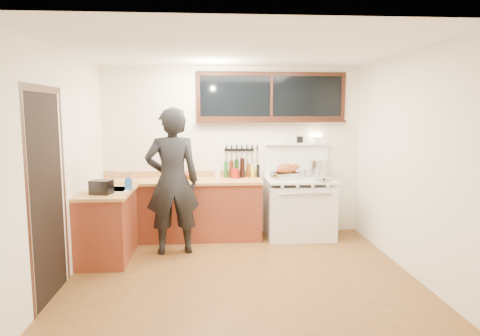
{
  "coord_description": "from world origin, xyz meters",
  "views": [
    {
      "loc": [
        -0.36,
        -4.91,
        1.9
      ],
      "look_at": [
        0.05,
        0.85,
        1.15
      ],
      "focal_mm": 32.0,
      "sensor_mm": 36.0,
      "label": 1
    }
  ],
  "objects": [
    {
      "name": "cutting_board",
      "position": [
        -0.7,
        1.42,
        0.95
      ],
      "size": [
        0.46,
        0.4,
        0.14
      ],
      "color": "tan",
      "rests_on": "counter_back"
    },
    {
      "name": "back_window",
      "position": [
        0.6,
        1.72,
        2.06
      ],
      "size": [
        2.32,
        0.13,
        0.77
      ],
      "color": "black",
      "rests_on": "room_shell"
    },
    {
      "name": "saucepan",
      "position": [
        1.16,
        1.61,
        0.96
      ],
      "size": [
        0.16,
        0.28,
        0.12
      ],
      "color": "silver",
      "rests_on": "vintage_stove"
    },
    {
      "name": "pot_lid",
      "position": [
        1.31,
        1.19,
        0.91
      ],
      "size": [
        0.31,
        0.31,
        0.04
      ],
      "color": "silver",
      "rests_on": "vintage_stove"
    },
    {
      "name": "coffee_tin",
      "position": [
        0.03,
        1.54,
        0.97
      ],
      "size": [
        0.12,
        0.1,
        0.15
      ],
      "color": "maroon",
      "rests_on": "counter_back"
    },
    {
      "name": "man",
      "position": [
        -0.86,
        0.79,
        0.99
      ],
      "size": [
        0.79,
        0.58,
        1.97
      ],
      "color": "black",
      "rests_on": "ground"
    },
    {
      "name": "knife_strip",
      "position": [
        0.12,
        1.73,
        1.31
      ],
      "size": [
        0.52,
        0.03,
        0.28
      ],
      "color": "black",
      "rests_on": "room_shell"
    },
    {
      "name": "toaster",
      "position": [
        -1.7,
        0.39,
        0.99
      ],
      "size": [
        0.29,
        0.23,
        0.17
      ],
      "color": "black",
      "rests_on": "counter_left"
    },
    {
      "name": "pitcher",
      "position": [
        -0.24,
        1.54,
        0.98
      ],
      "size": [
        0.12,
        0.12,
        0.17
      ],
      "color": "white",
      "rests_on": "counter_back"
    },
    {
      "name": "vintage_stove",
      "position": [
        1.0,
        1.41,
        0.47
      ],
      "size": [
        1.02,
        0.74,
        1.58
      ],
      "color": "white",
      "rests_on": "ground"
    },
    {
      "name": "soap_bottle",
      "position": [
        -1.43,
        0.71,
        1.0
      ],
      "size": [
        0.11,
        0.11,
        0.21
      ],
      "color": "blue",
      "rests_on": "counter_left"
    },
    {
      "name": "bottle_cluster",
      "position": [
        0.11,
        1.63,
        1.03
      ],
      "size": [
        0.55,
        0.07,
        0.3
      ],
      "color": "black",
      "rests_on": "counter_back"
    },
    {
      "name": "ground_plane",
      "position": [
        0.0,
        0.0,
        -0.01
      ],
      "size": [
        4.0,
        3.5,
        0.02
      ],
      "primitive_type": "cube",
      "color": "brown"
    },
    {
      "name": "sink_unit",
      "position": [
        -1.68,
        0.7,
        0.85
      ],
      "size": [
        0.5,
        0.45,
        0.37
      ],
      "color": "white",
      "rests_on": "counter_left"
    },
    {
      "name": "left_doorway",
      "position": [
        -1.99,
        -0.55,
        1.09
      ],
      "size": [
        0.02,
        1.04,
        2.17
      ],
      "color": "black",
      "rests_on": "ground"
    },
    {
      "name": "room_shell",
      "position": [
        0.0,
        0.0,
        1.65
      ],
      "size": [
        4.1,
        3.6,
        2.65
      ],
      "color": "white",
      "rests_on": "ground"
    },
    {
      "name": "counter_left",
      "position": [
        -1.7,
        0.62,
        0.45
      ],
      "size": [
        0.64,
        1.09,
        0.9
      ],
      "color": "maroon",
      "rests_on": "ground"
    },
    {
      "name": "counter_back",
      "position": [
        -0.8,
        1.45,
        0.45
      ],
      "size": [
        2.44,
        0.64,
        1.0
      ],
      "color": "maroon",
      "rests_on": "ground"
    },
    {
      "name": "roast_turkey",
      "position": [
        0.8,
        1.43,
        1.0
      ],
      "size": [
        0.46,
        0.39,
        0.24
      ],
      "color": "silver",
      "rests_on": "vintage_stove"
    },
    {
      "name": "stockpot",
      "position": [
        1.34,
        1.63,
        1.03
      ],
      "size": [
        0.35,
        0.35,
        0.27
      ],
      "color": "silver",
      "rests_on": "vintage_stove"
    }
  ]
}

